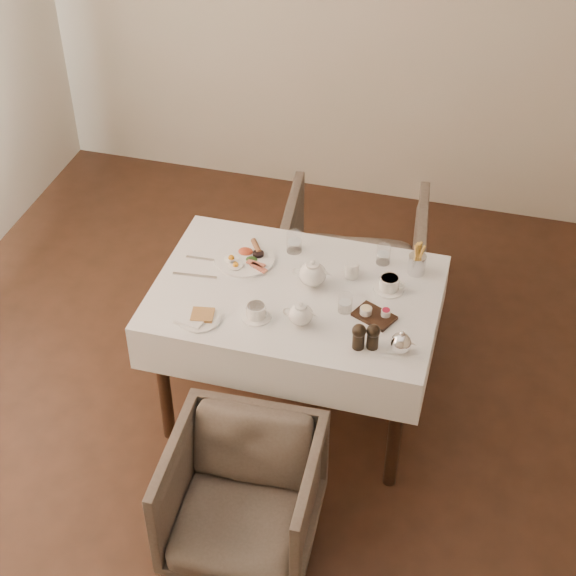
% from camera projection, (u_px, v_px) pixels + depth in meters
% --- Properties ---
extents(table, '(1.28, 0.88, 0.75)m').
position_uv_depth(table, '(296.00, 310.00, 4.03)').
color(table, black).
rests_on(table, ground).
extents(armchair_near, '(0.64, 0.66, 0.57)m').
position_uv_depth(armchair_near, '(243.00, 497.00, 3.66)').
color(armchair_near, '#4B4037').
rests_on(armchair_near, ground).
extents(armchair_far, '(0.82, 0.84, 0.70)m').
position_uv_depth(armchair_far, '(353.00, 262.00, 4.78)').
color(armchair_far, '#4B4037').
rests_on(armchair_far, ground).
extents(breakfast_plate, '(0.28, 0.28, 0.04)m').
position_uv_depth(breakfast_plate, '(246.00, 258.00, 4.13)').
color(breakfast_plate, white).
rests_on(breakfast_plate, table).
extents(side_plate, '(0.20, 0.19, 0.02)m').
position_uv_depth(side_plate, '(198.00, 318.00, 3.80)').
color(side_plate, white).
rests_on(side_plate, table).
extents(teapot_centre, '(0.18, 0.15, 0.14)m').
position_uv_depth(teapot_centre, '(313.00, 272.00, 3.95)').
color(teapot_centre, white).
rests_on(teapot_centre, table).
extents(teapot_front, '(0.15, 0.12, 0.12)m').
position_uv_depth(teapot_front, '(301.00, 313.00, 3.75)').
color(teapot_front, white).
rests_on(teapot_front, table).
extents(creamer, '(0.08, 0.08, 0.08)m').
position_uv_depth(creamer, '(352.00, 269.00, 4.01)').
color(creamer, white).
rests_on(creamer, table).
extents(teacup_near, '(0.13, 0.13, 0.07)m').
position_uv_depth(teacup_near, '(256.00, 312.00, 3.80)').
color(teacup_near, white).
rests_on(teacup_near, table).
extents(teacup_far, '(0.14, 0.14, 0.07)m').
position_uv_depth(teacup_far, '(389.00, 284.00, 3.94)').
color(teacup_far, white).
rests_on(teacup_far, table).
extents(glass_left, '(0.08, 0.08, 0.10)m').
position_uv_depth(glass_left, '(294.00, 242.00, 4.16)').
color(glass_left, silver).
rests_on(glass_left, table).
extents(glass_mid, '(0.08, 0.08, 0.09)m').
position_uv_depth(glass_mid, '(345.00, 303.00, 3.82)').
color(glass_mid, silver).
rests_on(glass_mid, table).
extents(glass_right, '(0.07, 0.07, 0.09)m').
position_uv_depth(glass_right, '(383.00, 255.00, 4.09)').
color(glass_right, silver).
rests_on(glass_right, table).
extents(condiment_board, '(0.20, 0.18, 0.04)m').
position_uv_depth(condiment_board, '(374.00, 315.00, 3.81)').
color(condiment_board, black).
rests_on(condiment_board, table).
extents(pepper_mill_left, '(0.07, 0.07, 0.12)m').
position_uv_depth(pepper_mill_left, '(359.00, 336.00, 3.63)').
color(pepper_mill_left, black).
rests_on(pepper_mill_left, table).
extents(pepper_mill_right, '(0.07, 0.07, 0.12)m').
position_uv_depth(pepper_mill_right, '(373.00, 336.00, 3.64)').
color(pepper_mill_right, black).
rests_on(pepper_mill_right, table).
extents(silver_pot, '(0.11, 0.09, 0.12)m').
position_uv_depth(silver_pot, '(401.00, 342.00, 3.61)').
color(silver_pot, white).
rests_on(silver_pot, table).
extents(fries_cup, '(0.08, 0.08, 0.17)m').
position_uv_depth(fries_cup, '(417.00, 259.00, 4.01)').
color(fries_cup, silver).
rests_on(fries_cup, table).
extents(cutlery_fork, '(0.19, 0.03, 0.00)m').
position_uv_depth(cutlery_fork, '(206.00, 259.00, 4.13)').
color(cutlery_fork, silver).
rests_on(cutlery_fork, table).
extents(cutlery_knife, '(0.21, 0.04, 0.00)m').
position_uv_depth(cutlery_knife, '(195.00, 276.00, 4.04)').
color(cutlery_knife, silver).
rests_on(cutlery_knife, table).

